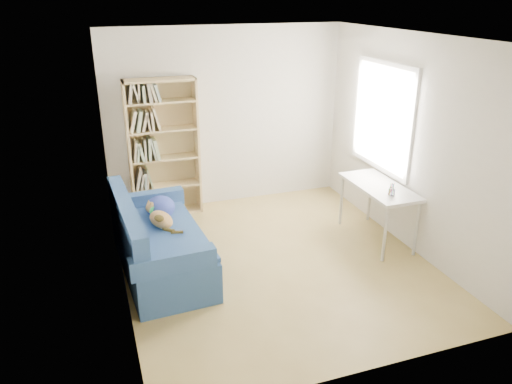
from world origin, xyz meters
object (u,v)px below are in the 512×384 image
at_px(bookshelf, 164,154).
at_px(sofa, 157,244).
at_px(pen_cup, 392,191).
at_px(desk, 379,191).

bearing_deg(bookshelf, sofa, -103.35).
height_order(sofa, pen_cup, sofa).
distance_m(bookshelf, pen_cup, 3.13).
xyz_separation_m(sofa, pen_cup, (2.76, -0.45, 0.47)).
xyz_separation_m(bookshelf, desk, (2.42, -1.71, -0.22)).
xyz_separation_m(sofa, desk, (2.80, -0.13, 0.33)).
height_order(sofa, desk, sofa).
distance_m(sofa, pen_cup, 2.83).
height_order(bookshelf, desk, bookshelf).
relative_size(desk, pen_cup, 7.64).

